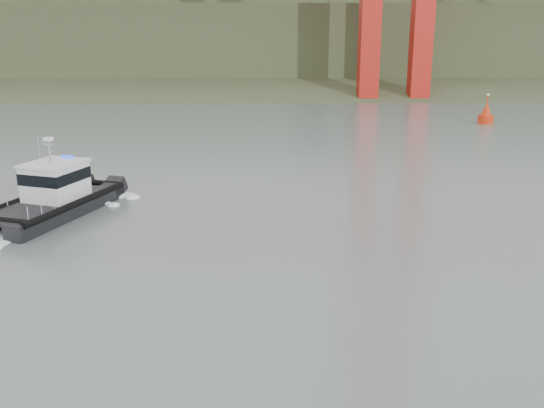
{
  "coord_description": "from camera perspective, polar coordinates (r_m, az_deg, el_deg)",
  "views": [
    {
      "loc": [
        0.65,
        -20.51,
        10.5
      ],
      "look_at": [
        1.37,
        7.77,
        2.4
      ],
      "focal_mm": 40.0,
      "sensor_mm": 36.0,
      "label": 1
    }
  ],
  "objects": [
    {
      "name": "nav_buoy",
      "position": [
        76.13,
        19.5,
        7.89
      ],
      "size": [
        1.79,
        1.79,
        3.72
      ],
      "color": "red",
      "rests_on": "ground"
    },
    {
      "name": "headlands",
      "position": [
        146.05,
        -1.77,
        14.61
      ],
      "size": [
        500.0,
        105.36,
        27.12
      ],
      "color": "#314226",
      "rests_on": "ground"
    },
    {
      "name": "patrol_boat",
      "position": [
        38.01,
        -19.87,
        0.83
      ],
      "size": [
        6.66,
        10.41,
        4.75
      ],
      "rotation": [
        0.0,
        0.0,
        -0.35
      ],
      "color": "black",
      "rests_on": "ground"
    },
    {
      "name": "ground",
      "position": [
        23.05,
        -2.98,
        -11.15
      ],
      "size": [
        400.0,
        400.0,
        0.0
      ],
      "primitive_type": "plane",
      "color": "#53635F",
      "rests_on": "ground"
    }
  ]
}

